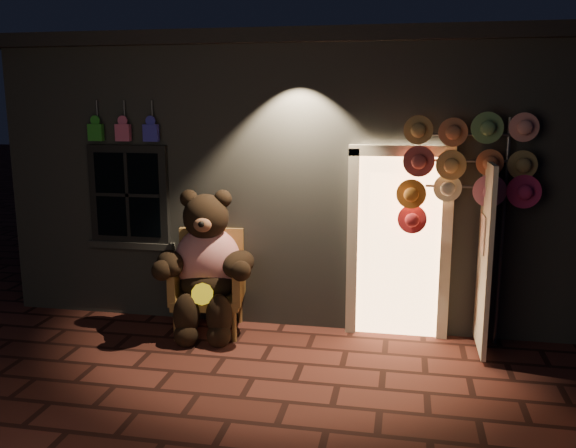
# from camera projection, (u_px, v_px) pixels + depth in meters

# --- Properties ---
(ground) EXTENTS (60.00, 60.00, 0.00)m
(ground) POSITION_uv_depth(u_px,v_px,m) (253.00, 378.00, 5.96)
(ground) COLOR #542620
(ground) RESTS_ON ground
(shop_building) EXTENTS (7.30, 5.95, 3.51)m
(shop_building) POSITION_uv_depth(u_px,v_px,m) (314.00, 162.00, 9.47)
(shop_building) COLOR slate
(shop_building) RESTS_ON ground
(wicker_armchair) EXTENTS (0.91, 0.84, 1.18)m
(wicker_armchair) POSITION_uv_depth(u_px,v_px,m) (210.00, 281.00, 7.17)
(wicker_armchair) COLOR olive
(wicker_armchair) RESTS_ON ground
(teddy_bear) EXTENTS (1.22, 1.03, 1.70)m
(teddy_bear) POSITION_uv_depth(u_px,v_px,m) (206.00, 265.00, 6.98)
(teddy_bear) COLOR red
(teddy_bear) RESTS_ON ground
(hat_rack) EXTENTS (1.43, 0.22, 2.52)m
(hat_rack) POSITION_uv_depth(u_px,v_px,m) (466.00, 168.00, 6.43)
(hat_rack) COLOR #59595E
(hat_rack) RESTS_ON ground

